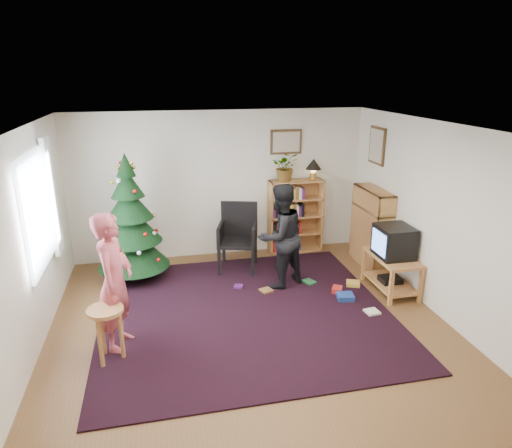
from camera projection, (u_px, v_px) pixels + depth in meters
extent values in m
plane|color=brown|center=(250.00, 324.00, 5.87)|extent=(5.00, 5.00, 0.00)
plane|color=white|center=(249.00, 127.00, 5.07)|extent=(5.00, 5.00, 0.00)
cube|color=silver|center=(220.00, 185.00, 7.78)|extent=(5.00, 0.02, 2.50)
cube|color=silver|center=(322.00, 351.00, 3.15)|extent=(5.00, 0.02, 2.50)
cube|color=silver|center=(25.00, 249.00, 4.96)|extent=(0.02, 5.00, 2.50)
cube|color=silver|center=(436.00, 219.00, 5.98)|extent=(0.02, 5.00, 2.50)
cube|color=black|center=(245.00, 312.00, 6.14)|extent=(3.80, 3.60, 0.02)
cube|color=silver|center=(37.00, 212.00, 5.44)|extent=(0.04, 1.20, 1.40)
cube|color=white|center=(52.00, 196.00, 6.10)|extent=(0.06, 0.35, 1.60)
cube|color=#4C3319|center=(286.00, 142.00, 7.77)|extent=(0.55, 0.03, 0.42)
cube|color=beige|center=(286.00, 142.00, 7.77)|extent=(0.47, 0.01, 0.34)
cube|color=#4C3319|center=(377.00, 146.00, 7.37)|extent=(0.03, 0.50, 0.60)
cube|color=beige|center=(377.00, 146.00, 7.37)|extent=(0.01, 0.42, 0.52)
cylinder|color=#3F2816|center=(135.00, 271.00, 7.16)|extent=(0.11, 0.11, 0.21)
cone|color=#103218|center=(133.00, 247.00, 7.03)|extent=(1.09, 1.09, 0.62)
cone|color=#103218|center=(131.00, 224.00, 6.91)|extent=(0.92, 0.92, 0.55)
cone|color=#103218|center=(129.00, 203.00, 6.80)|extent=(0.71, 0.71, 0.48)
cone|color=#103218|center=(127.00, 183.00, 6.70)|extent=(0.49, 0.49, 0.42)
cone|color=#103218|center=(125.00, 164.00, 6.62)|extent=(0.28, 0.28, 0.35)
cube|color=#C18A45|center=(295.00, 216.00, 8.09)|extent=(0.95, 0.30, 1.30)
cube|color=#C18A45|center=(296.00, 181.00, 7.89)|extent=(0.95, 0.30, 0.03)
cube|color=#C18A45|center=(371.00, 228.00, 7.49)|extent=(0.30, 0.95, 1.30)
cube|color=#C18A45|center=(374.00, 190.00, 7.29)|extent=(0.30, 0.95, 0.03)
cube|color=#C18A45|center=(393.00, 257.00, 6.61)|extent=(0.51, 0.92, 0.04)
cube|color=#C18A45|center=(391.00, 289.00, 6.25)|extent=(0.05, 0.05, 0.51)
cube|color=#C18A45|center=(421.00, 286.00, 6.35)|extent=(0.05, 0.05, 0.51)
cube|color=#C18A45|center=(364.00, 264.00, 7.05)|extent=(0.05, 0.05, 0.51)
cube|color=#C18A45|center=(391.00, 262.00, 7.14)|extent=(0.05, 0.05, 0.51)
cube|color=#C18A45|center=(390.00, 283.00, 6.74)|extent=(0.47, 0.88, 0.03)
cube|color=black|center=(390.00, 279.00, 6.72)|extent=(0.30, 0.25, 0.08)
cube|color=black|center=(394.00, 241.00, 6.53)|extent=(0.47, 0.52, 0.45)
cube|color=#5D96FF|center=(379.00, 243.00, 6.48)|extent=(0.01, 0.40, 0.32)
cube|color=black|center=(238.00, 242.00, 7.33)|extent=(0.74, 0.74, 0.05)
cube|color=black|center=(235.00, 219.00, 7.48)|extent=(0.58, 0.22, 0.59)
cube|color=black|center=(224.00, 264.00, 7.10)|extent=(0.06, 0.06, 0.49)
cube|color=black|center=(257.00, 261.00, 7.21)|extent=(0.06, 0.06, 0.49)
cube|color=black|center=(219.00, 251.00, 7.60)|extent=(0.06, 0.06, 0.49)
cube|color=black|center=(251.00, 249.00, 7.70)|extent=(0.06, 0.06, 0.49)
cylinder|color=#C18A45|center=(105.00, 310.00, 4.94)|extent=(0.39, 0.39, 0.04)
cylinder|color=#C18A45|center=(121.00, 335.00, 5.07)|extent=(0.05, 0.05, 0.61)
cylinder|color=#C18A45|center=(103.00, 331.00, 5.14)|extent=(0.05, 0.05, 0.61)
cylinder|color=#C18A45|center=(100.00, 343.00, 4.91)|extent=(0.05, 0.05, 0.61)
imported|color=#B44854|center=(115.00, 282.00, 5.16)|extent=(0.52, 0.68, 1.65)
imported|color=black|center=(280.00, 236.00, 6.69)|extent=(0.95, 0.87, 1.58)
imported|color=gray|center=(286.00, 167.00, 7.77)|extent=(0.52, 0.47, 0.50)
cylinder|color=#A57F33|center=(313.00, 176.00, 7.93)|extent=(0.11, 0.11, 0.11)
sphere|color=#FFD88C|center=(313.00, 169.00, 7.89)|extent=(0.11, 0.11, 0.11)
cone|color=black|center=(314.00, 164.00, 7.86)|extent=(0.27, 0.27, 0.18)
cube|color=#A51E19|center=(337.00, 291.00, 6.68)|extent=(0.20, 0.20, 0.08)
cube|color=navy|center=(345.00, 298.00, 6.47)|extent=(0.20, 0.20, 0.08)
cube|color=#1E592D|center=(309.00, 281.00, 6.97)|extent=(0.20, 0.20, 0.08)
cube|color=gold|center=(353.00, 284.00, 6.89)|extent=(0.20, 0.20, 0.08)
cube|color=brown|center=(266.00, 290.00, 6.70)|extent=(0.20, 0.20, 0.08)
cube|color=beige|center=(372.00, 311.00, 6.10)|extent=(0.20, 0.20, 0.08)
cube|color=#4C1959|center=(238.00, 286.00, 6.82)|extent=(0.20, 0.20, 0.08)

